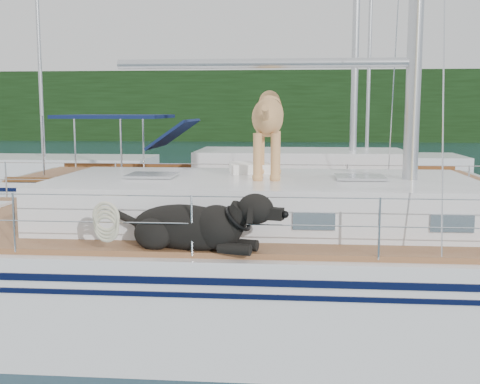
# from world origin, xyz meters

# --- Properties ---
(ground) EXTENTS (120.00, 120.00, 0.00)m
(ground) POSITION_xyz_m (0.00, 0.00, 0.00)
(ground) COLOR black
(ground) RESTS_ON ground
(tree_line) EXTENTS (90.00, 3.00, 6.00)m
(tree_line) POSITION_xyz_m (0.00, 45.00, 3.00)
(tree_line) COLOR black
(tree_line) RESTS_ON ground
(shore_bank) EXTENTS (92.00, 1.00, 1.20)m
(shore_bank) POSITION_xyz_m (0.00, 46.20, 0.60)
(shore_bank) COLOR #595147
(shore_bank) RESTS_ON ground
(main_sailboat) EXTENTS (12.00, 3.89, 14.01)m
(main_sailboat) POSITION_xyz_m (0.10, -0.01, 0.69)
(main_sailboat) COLOR silver
(main_sailboat) RESTS_ON ground
(neighbor_sailboat) EXTENTS (11.00, 3.50, 13.30)m
(neighbor_sailboat) POSITION_xyz_m (0.27, 6.66, 0.63)
(neighbor_sailboat) COLOR silver
(neighbor_sailboat) RESTS_ON ground
(bg_boat_west) EXTENTS (8.00, 3.00, 11.65)m
(bg_boat_west) POSITION_xyz_m (-8.00, 14.00, 0.45)
(bg_boat_west) COLOR silver
(bg_boat_west) RESTS_ON ground
(bg_boat_center) EXTENTS (7.20, 3.00, 11.65)m
(bg_boat_center) POSITION_xyz_m (4.00, 16.00, 0.45)
(bg_boat_center) COLOR silver
(bg_boat_center) RESTS_ON ground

